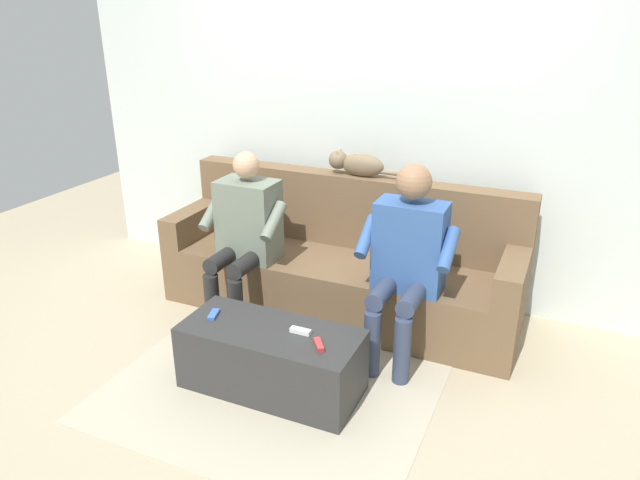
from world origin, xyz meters
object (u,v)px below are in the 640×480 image
Objects in this scene: coffee_table at (271,359)px; person_right_seated at (245,229)px; couch at (341,267)px; person_left_seated at (407,254)px; remote_white at (301,331)px; cat_on_backrest at (355,164)px; remote_red at (319,345)px; remote_blue at (214,314)px.

coffee_table is 0.99m from person_right_seated.
couch is 0.75m from person_left_seated.
coffee_table is at bearing 12.07° from remote_white.
remote_white is at bearing 58.30° from person_left_seated.
person_right_seated is 0.88m from cat_on_backrest.
cat_on_backrest reaches higher than coffee_table.
person_left_seated is 0.87m from cat_on_backrest.
remote_red is (-0.87, 0.74, -0.25)m from person_right_seated.
couch is 1.13m from remote_red.
person_left_seated is at bearing 133.48° from cat_on_backrest.
remote_white is (-0.72, 0.65, -0.25)m from person_right_seated.
person_right_seated is at bearing -50.91° from coffee_table.
remote_white is 1.01× the size of remote_red.
remote_red is (-0.68, 0.05, 0.00)m from remote_blue.
cat_on_backrest is (-0.56, -0.56, 0.37)m from person_right_seated.
couch is at bearing 88.44° from cat_on_backrest.
remote_blue is (0.37, -0.00, 0.20)m from coffee_table.
remote_blue reaches higher than coffee_table.
remote_red is at bearing 106.10° from couch.
couch is 2.13× the size of person_right_seated.
person_left_seated reaches higher than cat_on_backrest.
coffee_table is 1.50m from cat_on_backrest.
coffee_table is 8.75× the size of remote_red.
person_left_seated is at bearing -121.51° from remote_white.
coffee_table is at bearing 89.73° from cat_on_backrest.
person_left_seated reaches higher than coffee_table.
person_left_seated is at bearing -70.46° from remote_blue.
coffee_table is 0.38m from remote_red.
remote_white is (0.39, 0.63, -0.27)m from person_left_seated.
couch reaches higher than remote_blue.
cat_on_backrest reaches higher than remote_red.
remote_white is at bearing 99.47° from couch.
person_right_seated is at bearing -0.78° from remote_blue.
cat_on_backrest is 1.44m from remote_blue.
remote_red is at bearing 170.87° from coffee_table.
couch is at bearing -19.68° from remote_red.
remote_red is at bearing 139.74° from person_right_seated.
person_right_seated is 0.75m from remote_blue.
remote_red reaches higher than remote_blue.
couch is 1.01m from remote_white.
remote_red is at bearing 149.91° from remote_white.
cat_on_backrest is 1.37m from remote_white.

